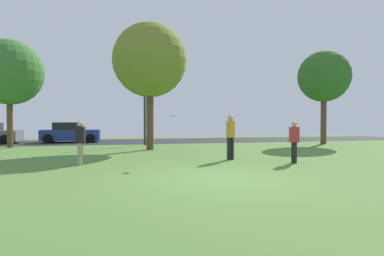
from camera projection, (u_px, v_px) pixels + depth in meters
The scene contains 11 objects.
ground_plane at pixel (219, 179), 8.23m from camera, with size 44.00×44.00×0.00m, color #547F38.
road_strip at pixel (155, 141), 23.82m from camera, with size 44.00×6.40×0.01m, color #28282B.
maple_tree_far at pixel (150, 61), 16.58m from camera, with size 3.99×3.99×6.85m.
birch_tree_lone at pixel (9, 73), 17.95m from camera, with size 3.80×3.80×6.32m.
maple_tree_near at pixel (324, 77), 20.77m from camera, with size 3.44×3.44×6.31m.
person_thrower at pixel (80, 141), 10.86m from camera, with size 0.35×0.30×1.57m.
person_catcher at pixel (294, 140), 11.41m from camera, with size 0.35×0.30×1.55m.
person_bystander at pixel (230, 135), 12.35m from camera, with size 0.30×0.35×1.82m.
frisbee_disc at pixel (173, 116), 11.07m from camera, with size 0.28×0.28×0.08m.
parked_car_blue at pixel (71, 133), 22.53m from camera, with size 4.05×1.99×1.46m.
street_lamp_post at pixel (145, 110), 19.83m from camera, with size 0.14×0.14×4.50m, color #2D2D33.
Camera 1 is at (-2.54, -7.83, 1.57)m, focal length 28.72 mm.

